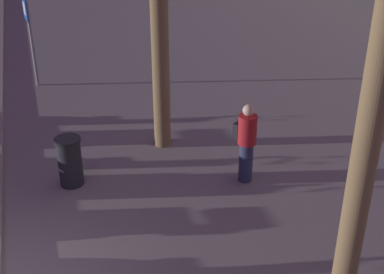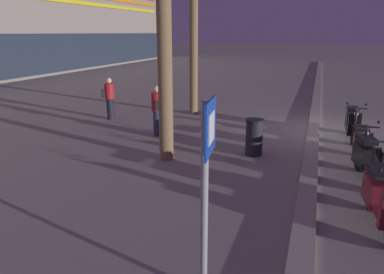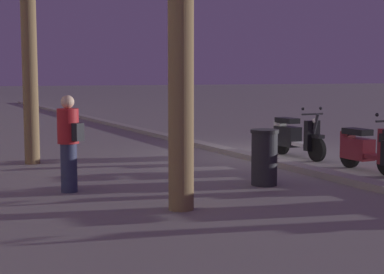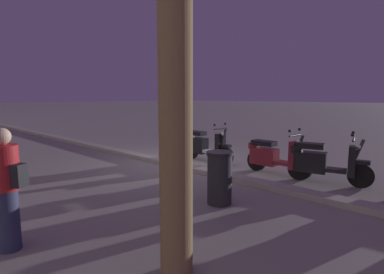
% 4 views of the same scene
% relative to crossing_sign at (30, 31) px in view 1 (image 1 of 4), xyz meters
% --- Properties ---
extents(crossing_sign, '(0.60, 0.15, 2.40)m').
position_rel_crossing_sign_xyz_m(crossing_sign, '(0.00, 0.00, 0.00)').
color(crossing_sign, '#939399').
rests_on(crossing_sign, ground).
extents(pedestrian_by_palm_tree, '(0.45, 0.38, 1.55)m').
position_rel_crossing_sign_xyz_m(pedestrian_by_palm_tree, '(6.29, 3.47, -0.69)').
color(pedestrian_by_palm_tree, '#2D3351').
rests_on(pedestrian_by_palm_tree, ground).
extents(litter_bin, '(0.48, 0.48, 0.95)m').
position_rel_crossing_sign_xyz_m(litter_bin, '(5.44, 0.35, -1.02)').
color(litter_bin, '#232328').
rests_on(litter_bin, ground).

